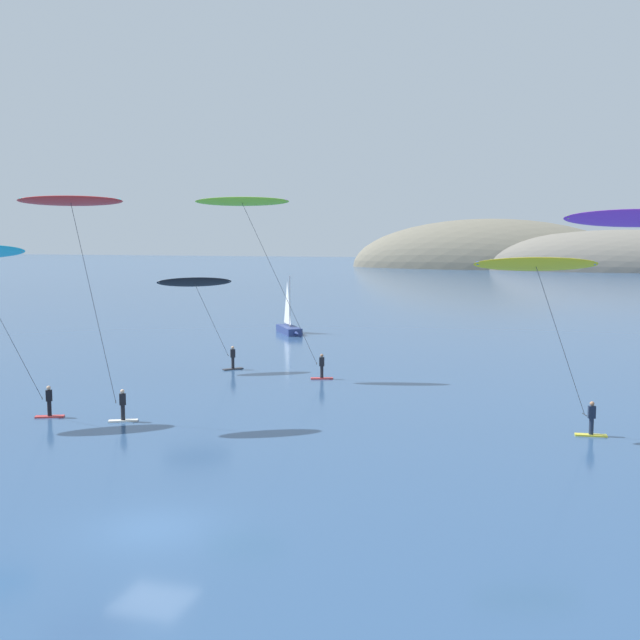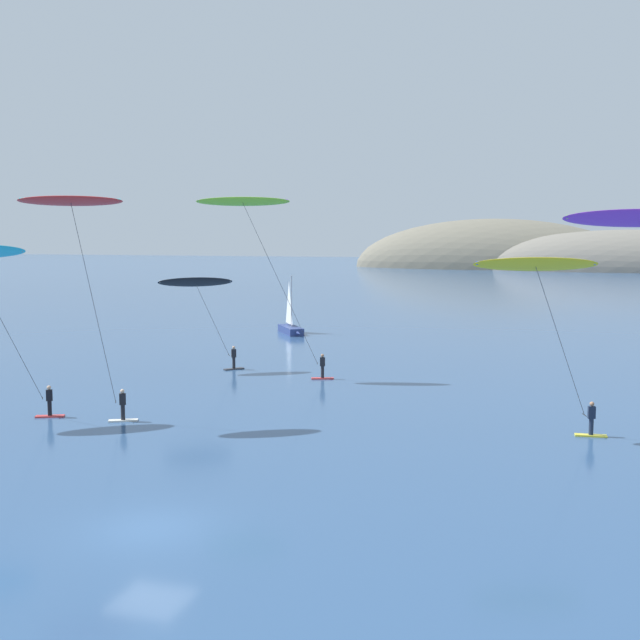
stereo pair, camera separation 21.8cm
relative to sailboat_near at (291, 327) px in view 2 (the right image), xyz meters
name	(u,v)px [view 2 (the right image)]	position (x,y,z in m)	size (l,w,h in m)	color
ground_plane	(150,529)	(12.40, -50.70, -0.64)	(600.00, 600.00, 0.00)	#2D4C75
headland_island	(540,269)	(19.25, 156.79, -0.64)	(115.21, 38.95, 27.94)	#6B6656
sailboat_near	(291,327)	(0.00, 0.00, 0.00)	(4.15, 5.45, 5.70)	navy
kitesurfer_lime	(249,215)	(5.19, -23.70, 10.36)	(9.13, 2.96, 12.26)	red
kitesurfer_red	(75,219)	(1.67, -38.38, 9.87)	(5.26, 3.81, 11.73)	silver
kitesurfer_yellow	(540,278)	(24.28, -34.31, 7.05)	(6.56, 2.79, 8.76)	yellow
kitesurfer_black	(199,289)	(0.64, -22.02, 5.23)	(5.46, 3.98, 6.80)	#2D2D33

